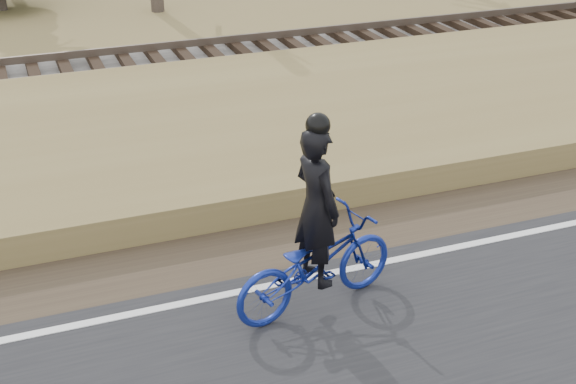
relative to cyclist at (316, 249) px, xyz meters
name	(u,v)px	position (x,y,z in m)	size (l,w,h in m)	color
embankment	(498,105)	(5.52, 4.56, -0.57)	(120.00, 5.00, 0.44)	olive
ballast	(399,51)	(5.52, 8.36, -0.57)	(120.00, 3.00, 0.45)	slate
railroad	(400,37)	(5.52, 8.36, -0.26)	(120.00, 2.40, 0.29)	black
cyclist	(316,249)	(0.00, 0.00, 0.00)	(2.16, 1.16, 2.32)	navy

